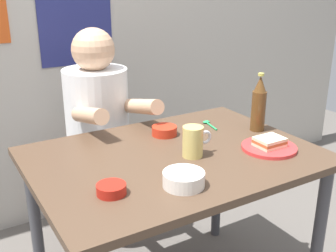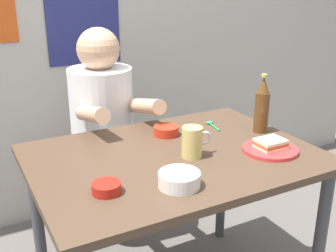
{
  "view_description": "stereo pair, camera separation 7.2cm",
  "coord_description": "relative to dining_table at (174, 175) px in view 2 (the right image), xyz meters",
  "views": [
    {
      "loc": [
        -0.78,
        -1.26,
        1.39
      ],
      "look_at": [
        0.0,
        0.05,
        0.84
      ],
      "focal_mm": 44.11,
      "sensor_mm": 36.0,
      "label": 1
    },
    {
      "loc": [
        -0.72,
        -1.3,
        1.39
      ],
      "look_at": [
        0.0,
        0.05,
        0.84
      ],
      "focal_mm": 44.11,
      "sensor_mm": 36.0,
      "label": 2
    }
  ],
  "objects": [
    {
      "name": "sauce_bowl_chili",
      "position": [
        0.07,
        0.2,
        0.12
      ],
      "size": [
        0.11,
        0.11,
        0.04
      ],
      "color": "red",
      "rests_on": "dining_table"
    },
    {
      "name": "beer_mug",
      "position": [
        0.05,
        -0.05,
        0.15
      ],
      "size": [
        0.13,
        0.08,
        0.12
      ],
      "color": "#D1BC66",
      "rests_on": "dining_table"
    },
    {
      "name": "spoon",
      "position": [
        0.32,
        0.21,
        0.1
      ],
      "size": [
        0.04,
        0.12,
        0.01
      ],
      "color": "#26A559",
      "rests_on": "dining_table"
    },
    {
      "name": "rice_bowl_white",
      "position": [
        -0.11,
        -0.24,
        0.12
      ],
      "size": [
        0.14,
        0.14,
        0.05
      ],
      "color": "silver",
      "rests_on": "dining_table"
    },
    {
      "name": "sambal_bowl_red",
      "position": [
        -0.34,
        -0.17,
        0.11
      ],
      "size": [
        0.1,
        0.1,
        0.03
      ],
      "color": "#B21E14",
      "rests_on": "dining_table"
    },
    {
      "name": "sandwich",
      "position": [
        0.35,
        -0.16,
        0.13
      ],
      "size": [
        0.11,
        0.09,
        0.04
      ],
      "color": "beige",
      "rests_on": "plate_orange"
    },
    {
      "name": "person_seated",
      "position": [
        -0.07,
        0.62,
        0.12
      ],
      "size": [
        0.33,
        0.56,
        0.72
      ],
      "color": "white",
      "rests_on": "stool"
    },
    {
      "name": "beer_bottle",
      "position": [
        0.46,
        0.04,
        0.21
      ],
      "size": [
        0.06,
        0.06,
        0.26
      ],
      "color": "#593819",
      "rests_on": "dining_table"
    },
    {
      "name": "stool",
      "position": [
        -0.07,
        0.63,
        -0.3
      ],
      "size": [
        0.34,
        0.34,
        0.45
      ],
      "color": "#4C4C51",
      "rests_on": "ground"
    },
    {
      "name": "dining_table",
      "position": [
        0.0,
        0.0,
        0.0
      ],
      "size": [
        1.1,
        0.8,
        0.74
      ],
      "color": "#4C3828",
      "rests_on": "ground"
    },
    {
      "name": "plate_orange",
      "position": [
        0.35,
        -0.16,
        0.1
      ],
      "size": [
        0.22,
        0.22,
        0.01
      ],
      "primitive_type": "cylinder",
      "color": "red",
      "rests_on": "dining_table"
    }
  ]
}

